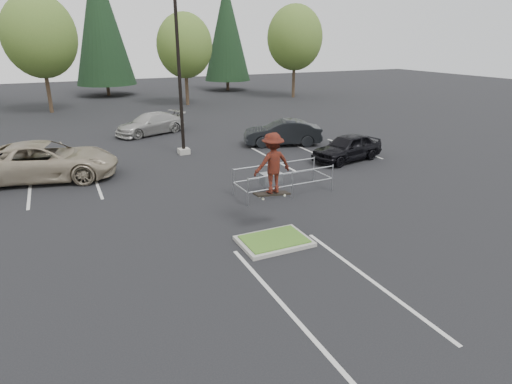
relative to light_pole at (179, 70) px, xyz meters
name	(u,v)px	position (x,y,z in m)	size (l,w,h in m)	color
ground	(274,243)	(-0.50, -12.00, -4.56)	(120.00, 120.00, 0.00)	black
grass_median	(274,241)	(-0.50, -12.00, -4.48)	(2.20, 1.60, 0.16)	gray
stall_lines	(181,191)	(-1.85, -5.98, -4.56)	(22.62, 17.60, 0.01)	beige
light_pole	(179,70)	(0.00, 0.00, 0.00)	(0.70, 0.60, 10.12)	gray
decid_b	(40,39)	(-6.51, 18.53, 1.48)	(5.89, 5.89, 9.64)	#38281C
decid_c	(184,48)	(5.49, 17.83, 0.69)	(5.12, 5.12, 8.38)	#38281C
decid_d	(294,40)	(17.49, 18.33, 1.35)	(5.76, 5.76, 9.43)	#38281C
conif_b	(100,20)	(-0.50, 28.50, 3.29)	(6.38, 6.38, 14.50)	#38281C
conif_c	(227,31)	(13.50, 27.50, 2.29)	(5.50, 5.50, 12.50)	#38281C
cart_corral	(274,178)	(1.54, -8.01, -3.84)	(4.07, 1.57, 1.14)	#999CA1
skateboarder	(273,164)	(-0.08, -11.00, -2.24)	(1.33, 0.80, 2.17)	black
car_l_tan	(44,161)	(-7.00, -1.76, -3.69)	(2.89, 6.27, 1.74)	gray
car_r_charc	(282,133)	(6.00, -0.50, -3.80)	(1.60, 4.59, 1.51)	black
car_r_black	(348,147)	(7.50, -5.00, -3.86)	(1.66, 4.12, 1.40)	black
car_far_silver	(151,124)	(-0.49, 6.00, -3.86)	(1.95, 4.80, 1.39)	#ABABA6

